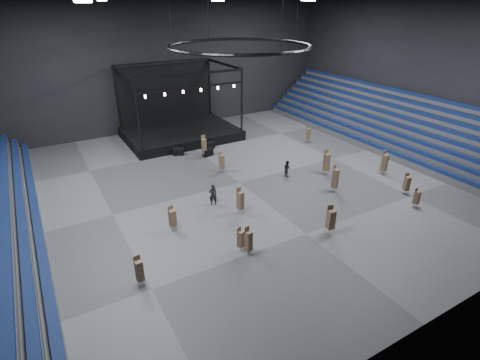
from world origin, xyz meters
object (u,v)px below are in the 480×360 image
flight_case_mid (208,152)px  chair_stack_9 (417,197)px  chair_stack_4 (241,238)px  crew_member (287,168)px  flight_case_left (178,152)px  chair_stack_1 (331,219)px  chair_stack_10 (308,134)px  stage (178,126)px  chair_stack_2 (240,200)px  chair_stack_0 (204,146)px  flight_case_right (210,146)px  chair_stack_13 (139,270)px  chair_stack_6 (172,218)px  chair_stack_11 (407,183)px  chair_stack_7 (249,241)px  chair_stack_8 (385,162)px  man_center (213,195)px  chair_stack_3 (327,162)px  chair_stack_5 (222,161)px  chair_stack_12 (335,178)px

flight_case_mid → chair_stack_9: chair_stack_9 is taller
chair_stack_4 → crew_member: bearing=17.3°
flight_case_left → chair_stack_1: bearing=-78.8°
chair_stack_10 → stage: bearing=117.5°
stage → chair_stack_2: bearing=-97.7°
flight_case_mid → chair_stack_0: chair_stack_0 is taller
flight_case_right → chair_stack_13: size_ratio=0.56×
crew_member → chair_stack_13: bearing=119.6°
chair_stack_10 → chair_stack_9: bearing=-122.2°
chair_stack_6 → chair_stack_10: (22.23, 10.52, 0.02)m
flight_case_mid → chair_stack_11: bearing=-56.1°
flight_case_right → flight_case_mid: bearing=-122.1°
chair_stack_6 → chair_stack_7: 6.70m
chair_stack_1 → chair_stack_13: chair_stack_1 is taller
flight_case_mid → chair_stack_8: (13.65, -13.90, 0.95)m
chair_stack_13 → chair_stack_6: bearing=45.7°
chair_stack_8 → chair_stack_2: bearing=164.8°
flight_case_right → chair_stack_10: size_ratio=0.55×
chair_stack_9 → crew_member: chair_stack_9 is taller
chair_stack_11 → man_center: 18.15m
chair_stack_2 → chair_stack_7: chair_stack_2 is taller
stage → flight_case_right: bearing=-75.8°
chair_stack_0 → chair_stack_10: bearing=-3.4°
flight_case_left → chair_stack_6: bearing=-113.0°
chair_stack_3 → chair_stack_13: 22.81m
flight_case_right → chair_stack_5: chair_stack_5 is taller
chair_stack_2 → chair_stack_7: 5.81m
flight_case_left → chair_stack_8: bearing=-43.8°
chair_stack_4 → chair_stack_2: bearing=38.1°
crew_member → chair_stack_5: bearing=55.3°
flight_case_mid → chair_stack_13: 22.20m
flight_case_right → chair_stack_6: (-10.39, -14.78, 0.73)m
chair_stack_3 → chair_stack_9: chair_stack_3 is taller
chair_stack_8 → chair_stack_12: chair_stack_12 is taller
flight_case_right → chair_stack_2: chair_stack_2 is taller
chair_stack_5 → chair_stack_10: chair_stack_5 is taller
chair_stack_2 → chair_stack_4: chair_stack_2 is taller
chair_stack_6 → chair_stack_12: (15.74, -1.37, 0.25)m
chair_stack_11 → chair_stack_2: bearing=177.2°
flight_case_mid → chair_stack_7: 19.36m
chair_stack_7 → flight_case_right: bearing=60.5°
chair_stack_10 → chair_stack_13: (-26.33, -15.47, -0.01)m
chair_stack_3 → chair_stack_11: size_ratio=1.33×
flight_case_right → chair_stack_11: bearing=-61.4°
chair_stack_10 → man_center: 19.57m
flight_case_left → chair_stack_11: bearing=-53.0°
chair_stack_5 → crew_member: 6.90m
chair_stack_13 → crew_member: bearing=21.0°
flight_case_left → chair_stack_10: chair_stack_10 is taller
chair_stack_0 → chair_stack_11: 21.82m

